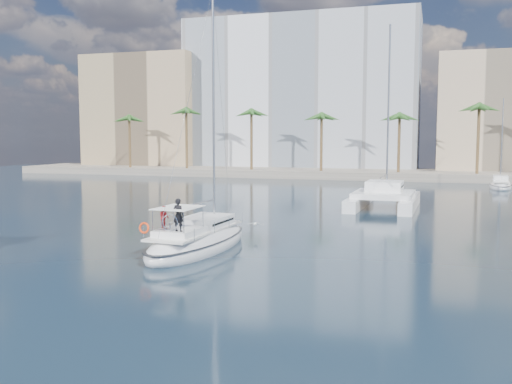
% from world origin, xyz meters
% --- Properties ---
extents(ground, '(160.00, 160.00, 0.00)m').
position_xyz_m(ground, '(0.00, 0.00, 0.00)').
color(ground, black).
rests_on(ground, ground).
extents(quay, '(120.00, 14.00, 1.20)m').
position_xyz_m(quay, '(0.00, 61.00, 0.60)').
color(quay, gray).
rests_on(quay, ground).
extents(building_modern, '(42.00, 16.00, 28.00)m').
position_xyz_m(building_modern, '(-12.00, 73.00, 14.00)').
color(building_modern, silver).
rests_on(building_modern, ground).
extents(building_tan_left, '(22.00, 14.00, 22.00)m').
position_xyz_m(building_tan_left, '(-42.00, 69.00, 11.00)').
color(building_tan_left, tan).
rests_on(building_tan_left, ground).
extents(building_beige, '(20.00, 14.00, 20.00)m').
position_xyz_m(building_beige, '(22.00, 70.00, 10.00)').
color(building_beige, beige).
rests_on(building_beige, ground).
extents(palm_left, '(3.60, 3.60, 12.30)m').
position_xyz_m(palm_left, '(-34.00, 57.00, 10.28)').
color(palm_left, brown).
rests_on(palm_left, ground).
extents(palm_centre, '(3.60, 3.60, 12.30)m').
position_xyz_m(palm_centre, '(0.00, 57.00, 10.28)').
color(palm_centre, brown).
rests_on(palm_centre, ground).
extents(main_sloop, '(4.12, 11.26, 16.46)m').
position_xyz_m(main_sloop, '(-1.58, -1.51, 0.52)').
color(main_sloop, white).
rests_on(main_sloop, ground).
extents(catamaran, '(6.26, 11.99, 17.25)m').
position_xyz_m(catamaran, '(7.30, 22.17, 1.14)').
color(catamaran, white).
rests_on(catamaran, ground).
extents(seagull, '(1.14, 0.49, 0.21)m').
position_xyz_m(seagull, '(0.24, 4.11, 0.80)').
color(seagull, silver).
rests_on(seagull, ground).
extents(moored_yacht_a, '(3.37, 9.52, 11.90)m').
position_xyz_m(moored_yacht_a, '(20.00, 47.00, 0.00)').
color(moored_yacht_a, white).
rests_on(moored_yacht_a, ground).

